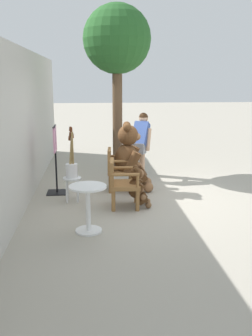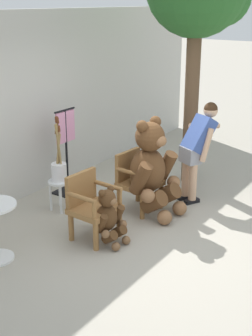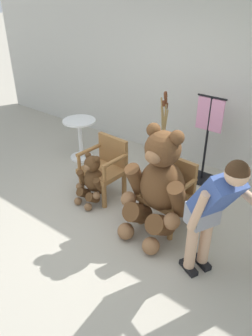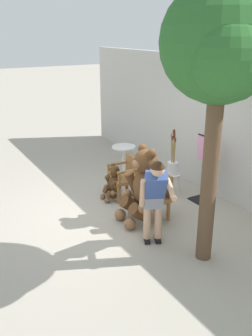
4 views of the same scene
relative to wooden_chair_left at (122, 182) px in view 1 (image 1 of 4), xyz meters
The scene contains 12 objects.
ground_plane 0.94m from the wooden_chair_left, 49.66° to the right, with size 60.00×60.00×0.00m, color #A8A091.
back_wall 2.08m from the wooden_chair_left, 73.36° to the left, with size 10.00×0.16×2.80m, color beige.
wooden_chair_left is the anchor object (origin of this frame).
wooden_chair_right 1.07m from the wooden_chair_left, ahead, with size 0.59×0.56×0.86m.
teddy_bear_large 1.11m from the wooden_chair_left, 13.62° to the right, with size 0.84×0.81×1.40m.
teddy_bear_small 0.30m from the wooden_chair_left, 91.21° to the right, with size 0.45×0.43×0.75m.
person_visitor 1.99m from the wooden_chair_left, 16.96° to the right, with size 0.88×0.50×1.51m.
white_stool 0.99m from the wooden_chair_left, 66.12° to the left, with size 0.34×0.34×0.46m.
brush_bucket 1.00m from the wooden_chair_left, 66.06° to the left, with size 0.22×0.22×0.95m.
round_side_table 1.23m from the wooden_chair_left, 151.67° to the left, with size 0.56×0.56×0.72m.
patio_tree 3.67m from the wooden_chair_left, ahead, with size 1.64×1.56×3.91m.
clothing_display_stand 1.58m from the wooden_chair_left, 52.37° to the left, with size 0.44×0.40×1.36m.
Camera 1 is at (-6.92, 1.11, 2.24)m, focal length 40.00 mm.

